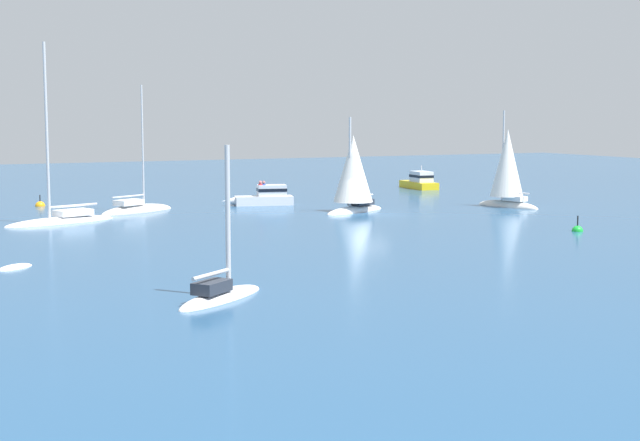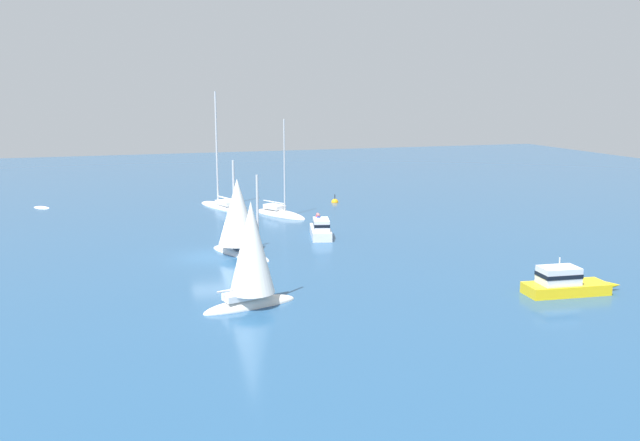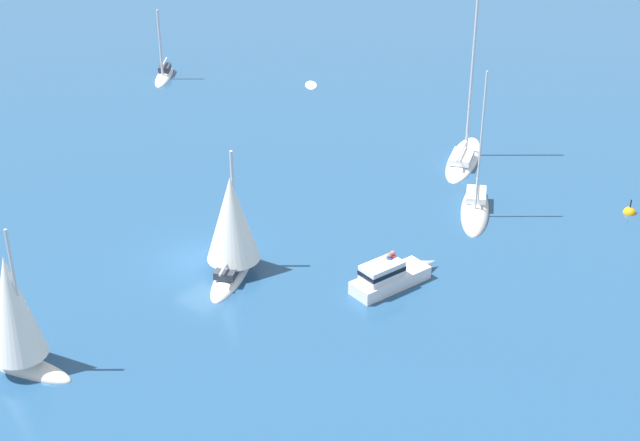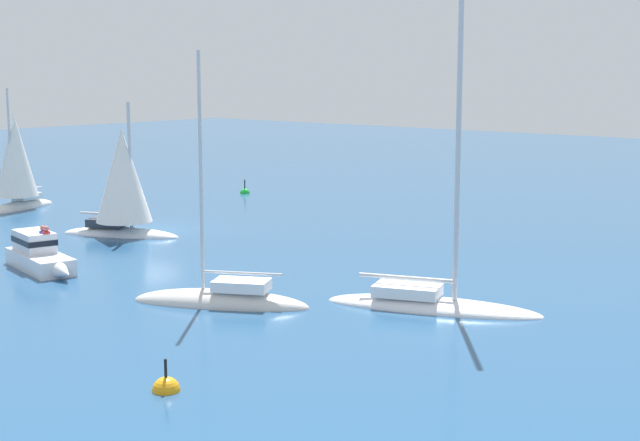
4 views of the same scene
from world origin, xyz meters
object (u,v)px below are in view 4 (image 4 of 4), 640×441
at_px(sailboat, 16,165).
at_px(mooring_buoy, 245,193).
at_px(yacht, 222,302).
at_px(yacht_1, 122,186).
at_px(ketch, 431,302).
at_px(powerboat, 40,254).
at_px(channel_buoy, 166,391).

relative_size(sailboat, mooring_buoy, 6.09).
height_order(yacht, yacht_1, yacht).
height_order(ketch, yacht_1, ketch).
relative_size(powerboat, sailboat, 0.72).
xyz_separation_m(ketch, sailboat, (-3.86, -32.18, 2.45)).
bearing_deg(powerboat, mooring_buoy, 128.67).
height_order(yacht, mooring_buoy, yacht).
distance_m(powerboat, mooring_buoy, 25.36).
relative_size(ketch, sailboat, 1.53).
distance_m(ketch, mooring_buoy, 32.24).
distance_m(powerboat, ketch, 16.97).
bearing_deg(mooring_buoy, ketch, 56.50).
relative_size(powerboat, ketch, 0.47).
relative_size(yacht, mooring_buoy, 7.55).
xyz_separation_m(yacht, mooring_buoy, (-22.16, -20.86, -0.09)).
bearing_deg(yacht, ketch, -172.51).
bearing_deg(yacht, channel_buoy, 98.59).
bearing_deg(channel_buoy, mooring_buoy, -138.17).
bearing_deg(yacht_1, yacht, -51.46).
bearing_deg(yacht, yacht_1, -53.65).
height_order(ketch, sailboat, ketch).
bearing_deg(yacht_1, mooring_buoy, 87.56).
distance_m(yacht_1, mooring_buoy, 17.21).
distance_m(powerboat, sailboat, 18.51).
bearing_deg(channel_buoy, yacht, -142.96).
height_order(ketch, mooring_buoy, ketch).
bearing_deg(ketch, yacht, -164.63).
xyz_separation_m(yacht_1, channel_buoy, (13.91, 19.51, -2.51)).
distance_m(ketch, channel_buoy, 11.71).
relative_size(powerboat, mooring_buoy, 4.39).
bearing_deg(sailboat, ketch, 68.58).
height_order(yacht_1, channel_buoy, yacht_1).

